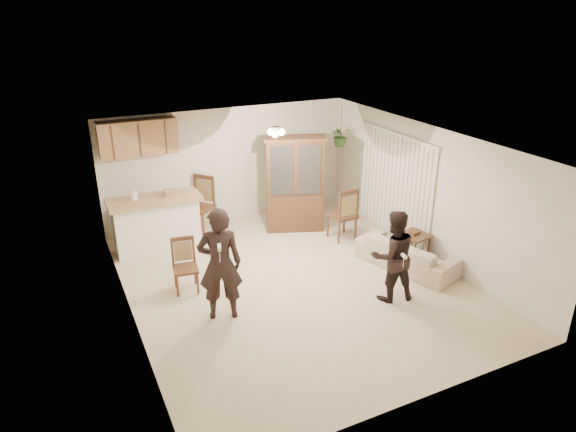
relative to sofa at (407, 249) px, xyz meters
name	(u,v)px	position (x,y,z in m)	size (l,w,h in m)	color
floor	(295,282)	(-2.09, 0.39, -0.37)	(6.50, 6.50, 0.00)	#BFAC90
ceiling	(296,143)	(-2.09, 0.39, 2.13)	(5.50, 6.50, 0.02)	silver
wall_back	(229,165)	(-2.09, 3.64, 0.88)	(5.50, 0.02, 2.50)	beige
wall_front	(423,315)	(-2.09, -2.86, 0.88)	(5.50, 0.02, 2.50)	beige
wall_left	(125,248)	(-4.84, 0.39, 0.88)	(0.02, 6.50, 2.50)	beige
wall_right	(426,192)	(0.66, 0.39, 0.88)	(0.02, 6.50, 2.50)	beige
breakfast_bar	(157,226)	(-3.94, 2.74, 0.13)	(1.60, 0.55, 1.00)	white
bar_top	(154,200)	(-3.94, 2.74, 0.68)	(1.75, 0.70, 0.08)	tan
upper_cabinets	(138,138)	(-3.99, 3.46, 1.73)	(1.50, 0.34, 0.70)	brown
vertical_blinds	(395,186)	(0.62, 1.29, 0.73)	(0.06, 2.30, 2.10)	silver
ceiling_fixture	(276,132)	(-1.89, 1.59, 2.03)	(0.36, 0.36, 0.20)	#FFE6BF
hanging_plant	(341,136)	(0.21, 2.79, 1.48)	(0.43, 0.37, 0.48)	#285020
plant_cord	(341,121)	(0.21, 2.79, 1.81)	(0.01, 0.01, 0.65)	black
sofa	(407,249)	(0.00, 0.00, 0.00)	(1.87, 0.73, 0.73)	beige
adult	(220,265)	(-3.58, -0.06, 0.53)	(0.66, 0.43, 1.80)	black
child	(392,261)	(-0.91, -0.76, 0.31)	(0.66, 0.51, 1.35)	black
china_hutch	(295,185)	(-1.06, 2.49, 0.63)	(1.37, 0.92, 2.02)	#371B14
side_table	(413,247)	(0.28, 0.15, -0.08)	(0.58, 0.58, 0.61)	#371B14
chair_bar	(186,277)	(-3.87, 0.95, -0.11)	(0.46, 0.46, 0.92)	#371B14
chair_hutch_left	(200,217)	(-2.94, 3.22, -0.03)	(0.74, 0.74, 1.20)	#371B14
chair_hutch_right	(342,224)	(-0.40, 1.62, -0.05)	(0.52, 0.52, 1.12)	#371B14
controller_adult	(219,247)	(-3.70, -0.47, 1.03)	(0.05, 0.16, 0.05)	white
controller_child	(404,256)	(-0.98, -1.11, 0.59)	(0.04, 0.13, 0.04)	white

